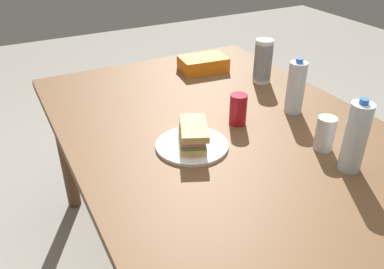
{
  "coord_description": "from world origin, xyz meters",
  "views": [
    {
      "loc": [
        1.13,
        -0.72,
        1.5
      ],
      "look_at": [
        0.08,
        -0.17,
        0.8
      ],
      "focal_mm": 37.45,
      "sensor_mm": 36.0,
      "label": 1
    }
  ],
  "objects_px": {
    "paper_plate": "(192,145)",
    "water_bottle_spare": "(296,87)",
    "dining_table": "(222,143)",
    "soda_can_silver": "(325,134)",
    "sandwich": "(193,134)",
    "chip_bag": "(203,64)",
    "plastic_cup_stack": "(263,61)",
    "water_bottle_tall": "(356,137)",
    "soda_can_red": "(238,109)"
  },
  "relations": [
    {
      "from": "chip_bag",
      "to": "soda_can_silver",
      "type": "relative_size",
      "value": 1.89
    },
    {
      "from": "chip_bag",
      "to": "soda_can_silver",
      "type": "distance_m",
      "value": 0.84
    },
    {
      "from": "sandwich",
      "to": "paper_plate",
      "type": "bearing_deg",
      "value": -176.99
    },
    {
      "from": "dining_table",
      "to": "sandwich",
      "type": "bearing_deg",
      "value": -64.97
    },
    {
      "from": "soda_can_red",
      "to": "water_bottle_spare",
      "type": "relative_size",
      "value": 0.54
    },
    {
      "from": "paper_plate",
      "to": "water_bottle_spare",
      "type": "height_order",
      "value": "water_bottle_spare"
    },
    {
      "from": "water_bottle_spare",
      "to": "soda_can_silver",
      "type": "bearing_deg",
      "value": -19.12
    },
    {
      "from": "paper_plate",
      "to": "soda_can_silver",
      "type": "height_order",
      "value": "soda_can_silver"
    },
    {
      "from": "plastic_cup_stack",
      "to": "soda_can_silver",
      "type": "bearing_deg",
      "value": -15.84
    },
    {
      "from": "chip_bag",
      "to": "water_bottle_spare",
      "type": "relative_size",
      "value": 1.01
    },
    {
      "from": "water_bottle_spare",
      "to": "chip_bag",
      "type": "bearing_deg",
      "value": -169.58
    },
    {
      "from": "sandwich",
      "to": "soda_can_silver",
      "type": "xyz_separation_m",
      "value": [
        0.22,
        0.4,
        0.01
      ]
    },
    {
      "from": "water_bottle_tall",
      "to": "water_bottle_spare",
      "type": "height_order",
      "value": "water_bottle_tall"
    },
    {
      "from": "soda_can_red",
      "to": "soda_can_silver",
      "type": "xyz_separation_m",
      "value": [
        0.29,
        0.16,
        0.0
      ]
    },
    {
      "from": "chip_bag",
      "to": "plastic_cup_stack",
      "type": "bearing_deg",
      "value": 130.64
    },
    {
      "from": "water_bottle_tall",
      "to": "paper_plate",
      "type": "bearing_deg",
      "value": -132.05
    },
    {
      "from": "chip_bag",
      "to": "soda_can_red",
      "type": "bearing_deg",
      "value": 80.32
    },
    {
      "from": "water_bottle_tall",
      "to": "water_bottle_spare",
      "type": "distance_m",
      "value": 0.42
    },
    {
      "from": "soda_can_silver",
      "to": "paper_plate",
      "type": "bearing_deg",
      "value": -119.07
    },
    {
      "from": "paper_plate",
      "to": "sandwich",
      "type": "xyz_separation_m",
      "value": [
        0.0,
        0.0,
        0.05
      ]
    },
    {
      "from": "dining_table",
      "to": "plastic_cup_stack",
      "type": "height_order",
      "value": "plastic_cup_stack"
    },
    {
      "from": "soda_can_silver",
      "to": "water_bottle_spare",
      "type": "bearing_deg",
      "value": 160.88
    },
    {
      "from": "sandwich",
      "to": "soda_can_red",
      "type": "relative_size",
      "value": 1.68
    },
    {
      "from": "sandwich",
      "to": "plastic_cup_stack",
      "type": "xyz_separation_m",
      "value": [
        -0.37,
        0.57,
        0.05
      ]
    },
    {
      "from": "dining_table",
      "to": "soda_can_silver",
      "type": "bearing_deg",
      "value": 37.14
    },
    {
      "from": "soda_can_silver",
      "to": "dining_table",
      "type": "bearing_deg",
      "value": -142.86
    },
    {
      "from": "soda_can_red",
      "to": "chip_bag",
      "type": "bearing_deg",
      "value": 164.52
    },
    {
      "from": "chip_bag",
      "to": "soda_can_silver",
      "type": "bearing_deg",
      "value": 96.5
    },
    {
      "from": "paper_plate",
      "to": "soda_can_silver",
      "type": "relative_size",
      "value": 2.1
    },
    {
      "from": "soda_can_red",
      "to": "water_bottle_spare",
      "type": "distance_m",
      "value": 0.26
    },
    {
      "from": "soda_can_red",
      "to": "dining_table",
      "type": "bearing_deg",
      "value": -96.5
    },
    {
      "from": "chip_bag",
      "to": "plastic_cup_stack",
      "type": "height_order",
      "value": "plastic_cup_stack"
    },
    {
      "from": "chip_bag",
      "to": "paper_plate",
      "type": "bearing_deg",
      "value": 63.87
    },
    {
      "from": "dining_table",
      "to": "sandwich",
      "type": "height_order",
      "value": "sandwich"
    },
    {
      "from": "water_bottle_spare",
      "to": "soda_can_silver",
      "type": "xyz_separation_m",
      "value": [
        0.27,
        -0.09,
        -0.05
      ]
    },
    {
      "from": "soda_can_red",
      "to": "plastic_cup_stack",
      "type": "bearing_deg",
      "value": 132.06
    },
    {
      "from": "plastic_cup_stack",
      "to": "soda_can_silver",
      "type": "height_order",
      "value": "plastic_cup_stack"
    },
    {
      "from": "paper_plate",
      "to": "water_bottle_tall",
      "type": "height_order",
      "value": "water_bottle_tall"
    },
    {
      "from": "paper_plate",
      "to": "plastic_cup_stack",
      "type": "height_order",
      "value": "plastic_cup_stack"
    },
    {
      "from": "sandwich",
      "to": "chip_bag",
      "type": "bearing_deg",
      "value": 148.25
    },
    {
      "from": "chip_bag",
      "to": "water_bottle_tall",
      "type": "bearing_deg",
      "value": 95.83
    },
    {
      "from": "water_bottle_tall",
      "to": "water_bottle_spare",
      "type": "xyz_separation_m",
      "value": [
        -0.4,
        0.1,
        -0.01
      ]
    },
    {
      "from": "plastic_cup_stack",
      "to": "soda_can_silver",
      "type": "distance_m",
      "value": 0.61
    },
    {
      "from": "sandwich",
      "to": "water_bottle_tall",
      "type": "height_order",
      "value": "water_bottle_tall"
    },
    {
      "from": "water_bottle_tall",
      "to": "sandwich",
      "type": "bearing_deg",
      "value": -131.73
    },
    {
      "from": "paper_plate",
      "to": "dining_table",
      "type": "bearing_deg",
      "value": 113.85
    },
    {
      "from": "soda_can_silver",
      "to": "plastic_cup_stack",
      "type": "bearing_deg",
      "value": 164.16
    },
    {
      "from": "paper_plate",
      "to": "sandwich",
      "type": "height_order",
      "value": "sandwich"
    },
    {
      "from": "sandwich",
      "to": "chip_bag",
      "type": "distance_m",
      "value": 0.74
    },
    {
      "from": "paper_plate",
      "to": "water_bottle_spare",
      "type": "distance_m",
      "value": 0.51
    }
  ]
}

